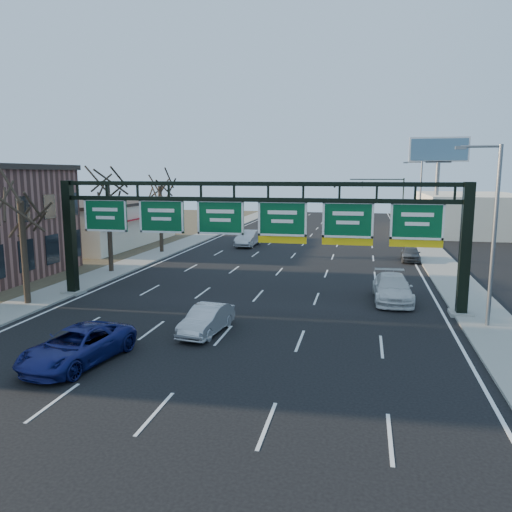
% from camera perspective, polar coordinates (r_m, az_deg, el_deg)
% --- Properties ---
extents(ground, '(160.00, 160.00, 0.00)m').
position_cam_1_polar(ground, '(22.32, -5.17, -10.61)').
color(ground, black).
rests_on(ground, ground).
extents(sidewalk_left, '(3.00, 120.00, 0.12)m').
position_cam_1_polar(sidewalk_left, '(44.99, -13.18, -0.53)').
color(sidewalk_left, gray).
rests_on(sidewalk_left, ground).
extents(sidewalk_right, '(3.00, 120.00, 0.12)m').
position_cam_1_polar(sidewalk_right, '(41.21, 21.00, -1.81)').
color(sidewalk_right, gray).
rests_on(sidewalk_right, ground).
extents(dirt_strip_left, '(21.00, 120.00, 0.06)m').
position_cam_1_polar(dirt_strip_left, '(51.39, -25.57, -0.02)').
color(dirt_strip_left, '#473D2B').
rests_on(dirt_strip_left, ground).
extents(lane_markings, '(21.60, 120.00, 0.01)m').
position_cam_1_polar(lane_markings, '(41.21, 3.14, -1.26)').
color(lane_markings, white).
rests_on(lane_markings, ground).
extents(sign_gantry, '(24.60, 1.20, 7.20)m').
position_cam_1_polar(sign_gantry, '(28.83, -0.26, 3.44)').
color(sign_gantry, black).
rests_on(sign_gantry, ground).
extents(cream_strip, '(10.90, 18.40, 4.70)m').
position_cam_1_polar(cream_strip, '(56.60, -17.34, 3.64)').
color(cream_strip, beige).
rests_on(cream_strip, ground).
extents(building_right_distant, '(12.00, 20.00, 5.00)m').
position_cam_1_polar(building_right_distant, '(71.50, 23.26, 4.53)').
color(building_right_distant, beige).
rests_on(building_right_distant, ground).
extents(tree_gantry, '(3.60, 3.60, 8.48)m').
position_cam_1_polar(tree_gantry, '(31.50, -25.48, 7.57)').
color(tree_gantry, '#2C2318').
rests_on(tree_gantry, sidewalk_left).
extents(tree_mid, '(3.60, 3.60, 9.24)m').
position_cam_1_polar(tree_mid, '(39.90, -16.70, 9.35)').
color(tree_mid, '#2C2318').
rests_on(tree_mid, sidewalk_left).
extents(tree_far, '(3.60, 3.60, 8.86)m').
position_cam_1_polar(tree_far, '(48.90, -10.98, 9.07)').
color(tree_far, '#2C2318').
rests_on(tree_far, sidewalk_left).
extents(streetlight_near, '(2.15, 0.22, 9.00)m').
position_cam_1_polar(streetlight_near, '(26.83, 25.37, 3.06)').
color(streetlight_near, slate).
rests_on(streetlight_near, sidewalk_right).
extents(streetlight_far, '(2.15, 0.22, 9.00)m').
position_cam_1_polar(streetlight_far, '(60.36, 18.14, 6.53)').
color(streetlight_far, slate).
rests_on(streetlight_far, sidewalk_right).
extents(billboard_right, '(7.00, 0.50, 12.00)m').
position_cam_1_polar(billboard_right, '(65.57, 20.12, 10.10)').
color(billboard_right, slate).
rests_on(billboard_right, ground).
extents(traffic_signal_mast, '(10.16, 0.54, 7.00)m').
position_cam_1_polar(traffic_signal_mast, '(75.03, 11.81, 7.58)').
color(traffic_signal_mast, black).
rests_on(traffic_signal_mast, ground).
extents(car_blue_suv, '(3.25, 5.60, 1.47)m').
position_cam_1_polar(car_blue_suv, '(21.75, -19.73, -9.64)').
color(car_blue_suv, navy).
rests_on(car_blue_suv, ground).
extents(car_silver_sedan, '(1.87, 4.18, 1.33)m').
position_cam_1_polar(car_silver_sedan, '(24.35, -5.67, -7.25)').
color(car_silver_sedan, '#A8A8AD').
rests_on(car_silver_sedan, ground).
extents(car_white_wagon, '(2.38, 5.49, 1.57)m').
position_cam_1_polar(car_white_wagon, '(31.28, 15.32, -3.56)').
color(car_white_wagon, silver).
rests_on(car_white_wagon, ground).
extents(car_grey_far, '(1.73, 4.01, 1.35)m').
position_cam_1_polar(car_grey_far, '(45.98, 17.25, 0.28)').
color(car_grey_far, '#45474A').
rests_on(car_grey_far, ground).
extents(car_silver_distant, '(1.98, 5.12, 1.66)m').
position_cam_1_polar(car_silver_distant, '(53.04, -0.89, 2.04)').
color(car_silver_distant, '#B4B4B9').
rests_on(car_silver_distant, ground).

